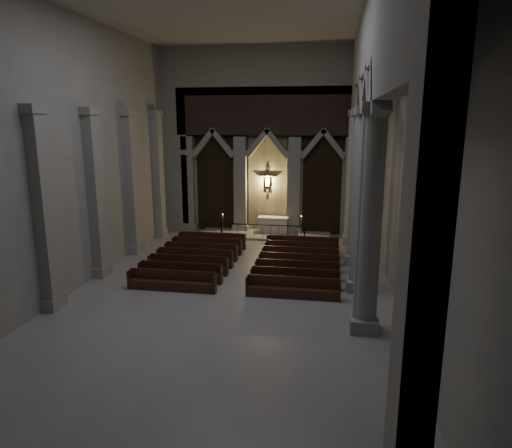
% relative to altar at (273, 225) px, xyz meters
% --- Properties ---
extents(room, '(24.00, 24.10, 12.00)m').
position_rel_altar_xyz_m(room, '(-0.49, -11.11, 6.93)').
color(room, '#9A9892').
rests_on(room, ground).
extents(sanctuary_wall, '(14.00, 0.77, 12.00)m').
position_rel_altar_xyz_m(sanctuary_wall, '(-0.49, 0.42, 5.95)').
color(sanctuary_wall, '#99968F').
rests_on(sanctuary_wall, ground).
extents(right_arcade, '(1.00, 24.00, 12.00)m').
position_rel_altar_xyz_m(right_arcade, '(5.01, -9.78, 7.16)').
color(right_arcade, '#99968F').
rests_on(right_arcade, ground).
extents(left_pilasters, '(0.60, 13.00, 8.03)m').
position_rel_altar_xyz_m(left_pilasters, '(-7.24, -7.61, 3.24)').
color(left_pilasters, '#99968F').
rests_on(left_pilasters, ground).
extents(sanctuary_step, '(8.50, 2.60, 0.15)m').
position_rel_altar_xyz_m(sanctuary_step, '(-0.49, -0.51, -0.59)').
color(sanctuary_step, '#99968F').
rests_on(sanctuary_step, ground).
extents(altar, '(2.03, 0.81, 1.03)m').
position_rel_altar_xyz_m(altar, '(0.00, 0.00, 0.00)').
color(altar, beige).
rests_on(altar, sanctuary_step).
extents(altar_rail, '(5.39, 0.09, 1.06)m').
position_rel_altar_xyz_m(altar_rail, '(-0.49, -1.66, 0.03)').
color(altar_rail, black).
rests_on(altar_rail, ground).
extents(candle_stand_left, '(0.26, 0.26, 1.55)m').
position_rel_altar_xyz_m(candle_stand_left, '(-3.12, -1.32, -0.25)').
color(candle_stand_left, olive).
rests_on(candle_stand_left, ground).
extents(candle_stand_right, '(0.27, 0.27, 1.60)m').
position_rel_altar_xyz_m(candle_stand_right, '(1.93, -1.31, -0.23)').
color(candle_stand_right, olive).
rests_on(candle_stand_right, ground).
extents(pews, '(9.44, 7.51, 0.90)m').
position_rel_altar_xyz_m(pews, '(-0.49, -7.38, -0.38)').
color(pews, black).
rests_on(pews, ground).
extents(worshipper, '(0.40, 0.27, 1.07)m').
position_rel_altar_xyz_m(worshipper, '(0.25, -4.48, -0.13)').
color(worshipper, black).
rests_on(worshipper, ground).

